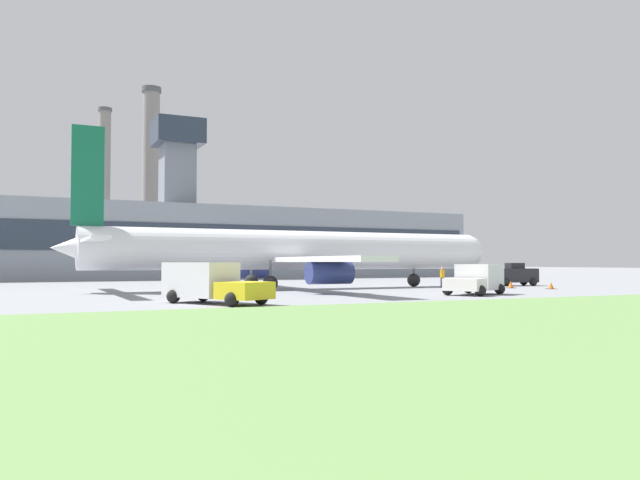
{
  "coord_description": "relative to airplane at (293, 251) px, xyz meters",
  "views": [
    {
      "loc": [
        -17.47,
        -44.98,
        2.08
      ],
      "look_at": [
        3.95,
        0.07,
        3.88
      ],
      "focal_mm": 35.0,
      "sensor_mm": 36.0,
      "label": 1
    }
  ],
  "objects": [
    {
      "name": "ground_crew_person",
      "position": [
        12.2,
        -2.82,
        -2.11
      ],
      "size": [
        0.42,
        0.42,
        1.7
      ],
      "color": "#23283D",
      "rests_on": "ground_plane"
    },
    {
      "name": "baggage_truck",
      "position": [
        -10.55,
        -14.1,
        -1.93
      ],
      "size": [
        4.61,
        6.37,
        2.09
      ],
      "color": "yellow",
      "rests_on": "ground_plane"
    },
    {
      "name": "terminal_building",
      "position": [
        -1.6,
        36.23,
        2.05
      ],
      "size": [
        85.3,
        11.24,
        20.71
      ],
      "color": "#8C939E",
      "rests_on": "ground_plane"
    },
    {
      "name": "traffic_cone_near_nose",
      "position": [
        16.75,
        -5.86,
        -2.71
      ],
      "size": [
        0.65,
        0.65,
        0.57
      ],
      "color": "black",
      "rests_on": "ground_plane"
    },
    {
      "name": "ground_plane",
      "position": [
        -1.63,
        -0.07,
        -2.97
      ],
      "size": [
        400.0,
        400.0,
        0.0
      ],
      "primitive_type": "plane",
      "color": "gray"
    },
    {
      "name": "smokestack_right",
      "position": [
        1.82,
        71.84,
        14.47
      ],
      "size": [
        3.55,
        3.55,
        34.59
      ],
      "color": "gray",
      "rests_on": "ground_plane"
    },
    {
      "name": "fuel_truck",
      "position": [
        7.44,
        -12.86,
        -1.99
      ],
      "size": [
        5.06,
        4.12,
        1.97
      ],
      "color": "white",
      "rests_on": "ground_plane"
    },
    {
      "name": "traffic_cone_wingtip",
      "position": [
        18.31,
        -8.63,
        -2.72
      ],
      "size": [
        0.62,
        0.62,
        0.55
      ],
      "color": "black",
      "rests_on": "ground_plane"
    },
    {
      "name": "airplane",
      "position": [
        0.0,
        0.0,
        0.0
      ],
      "size": [
        36.05,
        29.98,
        11.45
      ],
      "color": "white",
      "rests_on": "ground_plane"
    },
    {
      "name": "pushback_tug",
      "position": [
        20.65,
        -2.12,
        -2.06
      ],
      "size": [
        4.1,
        2.84,
        2.04
      ],
      "color": "#232328",
      "rests_on": "ground_plane"
    },
    {
      "name": "smokestack_left",
      "position": [
        -6.86,
        67.0,
        11.49
      ],
      "size": [
        2.32,
        2.32,
        28.73
      ],
      "color": "gray",
      "rests_on": "ground_plane"
    }
  ]
}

